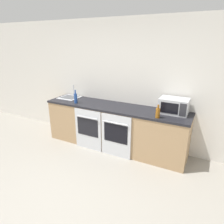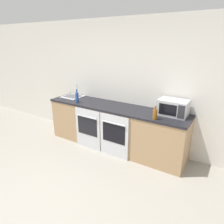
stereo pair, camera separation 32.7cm
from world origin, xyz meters
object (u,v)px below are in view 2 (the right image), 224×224
object	(u,v)px
microwave	(173,108)
bottle_amber	(155,114)
oven_left	(88,129)
sink	(73,96)
oven_right	(114,136)
bottle_blue	(77,97)

from	to	relation	value
microwave	bottle_amber	world-z (taller)	microwave
bottle_amber	oven_left	bearing A→B (deg)	-175.91
sink	oven_right	bearing A→B (deg)	-17.02
bottle_blue	bottle_amber	size ratio (longest dim) A/B	1.20
sink	bottle_blue	bearing A→B (deg)	-35.74
oven_left	sink	xyz separation A→B (m)	(-0.77, 0.43, 0.49)
microwave	oven_left	bearing A→B (deg)	-163.81
bottle_blue	sink	xyz separation A→B (m)	(-0.39, 0.28, -0.10)
sink	oven_left	bearing A→B (deg)	-29.18
bottle_amber	sink	bearing A→B (deg)	171.19
oven_left	bottle_amber	distance (m)	1.49
microwave	bottle_amber	size ratio (longest dim) A/B	2.16
microwave	sink	world-z (taller)	microwave
oven_left	sink	size ratio (longest dim) A/B	1.99
bottle_amber	sink	xyz separation A→B (m)	(-2.15, 0.33, -0.08)
oven_left	sink	world-z (taller)	sink
bottle_amber	oven_right	bearing A→B (deg)	-172.43
oven_left	oven_right	distance (m)	0.64
oven_left	sink	bearing A→B (deg)	150.82
oven_left	bottle_blue	distance (m)	0.72
microwave	bottle_blue	bearing A→B (deg)	-171.24
oven_right	bottle_blue	xyz separation A→B (m)	(-1.03, 0.15, 0.58)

